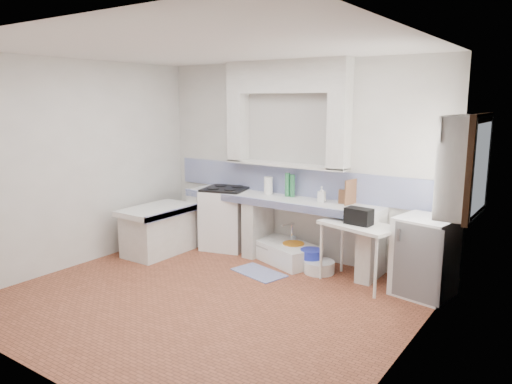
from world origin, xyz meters
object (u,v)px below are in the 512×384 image
Objects in this scene: stove at (226,219)px; side_table at (358,254)px; sink at (284,253)px; fridge at (425,256)px.

side_table is (2.28, -0.26, -0.07)m from stove.
fridge is (1.97, -0.10, 0.34)m from sink.
sink is at bearing -173.01° from fridge.
stove is at bearing -172.31° from side_table.
fridge is at bearing 16.85° from sink.
fridge reaches higher than stove.
stove is 1.13m from sink.
fridge is (0.77, 0.13, 0.08)m from side_table.
side_table is 0.99× the size of fridge.
side_table is (1.20, -0.23, 0.26)m from sink.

